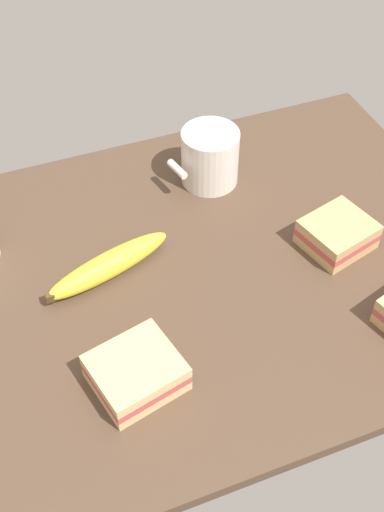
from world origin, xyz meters
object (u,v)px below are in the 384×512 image
Objects in this scene: coffee_mug_milky at (210,156)px; banana at (109,265)px; sandwich_main at (337,234)px; sandwich_side at (136,373)px.

coffee_mug_milky is 0.59× the size of banana.
banana is (-33.74, 6.59, -0.28)cm from sandwich_main.
sandwich_side is (-35.57, -12.23, 0.00)cm from sandwich_main.
sandwich_side is at bearing -95.55° from banana.
sandwich_main and sandwich_side have the same top height.
coffee_mug_milky is 24.37cm from sandwich_main.
sandwich_side is at bearing -161.02° from sandwich_main.
coffee_mug_milky is 0.97× the size of sandwich_side.
sandwich_main is 37.62cm from sandwich_side.
sandwich_side reaches higher than banana.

